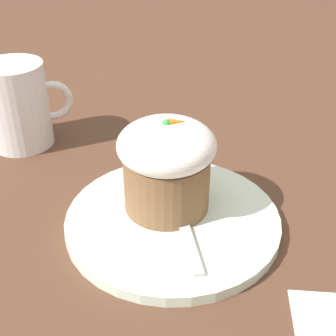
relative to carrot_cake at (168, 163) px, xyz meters
The scene contains 5 objects.
ground_plane 0.06m from the carrot_cake, 94.38° to the right, with size 4.00×4.00×0.00m, color #513323.
dessert_plate 0.06m from the carrot_cake, 94.38° to the right, with size 0.21×0.21×0.01m.
carrot_cake is the anchor object (origin of this frame).
spoon 0.05m from the carrot_cake, 84.00° to the right, with size 0.04×0.12×0.01m.
coffee_cup 0.23m from the carrot_cake, 122.39° to the left, with size 0.10×0.07×0.10m.
Camera 1 is at (-0.12, -0.33, 0.29)m, focal length 50.00 mm.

